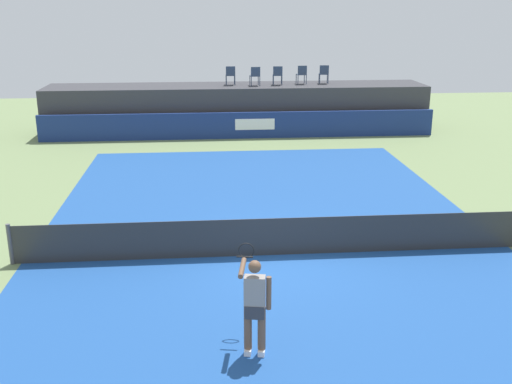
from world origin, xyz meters
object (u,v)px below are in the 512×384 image
at_px(spectator_chair_far_left, 230,75).
at_px(tennis_player, 255,303).
at_px(spectator_chair_left, 255,75).
at_px(spectator_chair_center, 278,75).
at_px(spectator_chair_far_right, 324,73).
at_px(spectator_chair_right, 302,74).
at_px(net_post_near, 10,244).

relative_size(spectator_chair_far_left, tennis_player, 0.50).
distance_m(spectator_chair_left, spectator_chair_center, 1.11).
distance_m(spectator_chair_center, spectator_chair_far_right, 2.31).
bearing_deg(spectator_chair_right, tennis_player, -101.28).
xyz_separation_m(spectator_chair_far_left, tennis_player, (-0.49, -19.57, -1.73)).
height_order(spectator_chair_left, tennis_player, spectator_chair_left).
bearing_deg(tennis_player, spectator_chair_far_left, 88.56).
bearing_deg(spectator_chair_center, net_post_near, -118.21).
height_order(spectator_chair_right, spectator_chair_far_right, same).
bearing_deg(net_post_near, tennis_player, -38.30).
distance_m(spectator_chair_far_left, spectator_chair_right, 3.42).
relative_size(spectator_chair_center, tennis_player, 0.50).
relative_size(spectator_chair_left, net_post_near, 0.89).
height_order(spectator_chair_center, tennis_player, spectator_chair_center).
bearing_deg(tennis_player, spectator_chair_center, 82.01).
xyz_separation_m(spectator_chair_left, net_post_near, (-7.03, -14.95, -2.19)).
distance_m(spectator_chair_center, net_post_near, 17.32).
bearing_deg(spectator_chair_far_left, tennis_player, -91.44).
bearing_deg(net_post_near, spectator_chair_far_left, 68.96).
bearing_deg(spectator_chair_right, net_post_near, -121.21).
distance_m(spectator_chair_center, tennis_player, 19.67).
height_order(spectator_chair_far_left, spectator_chair_left, same).
distance_m(spectator_chair_left, net_post_near, 16.66).
bearing_deg(spectator_chair_center, spectator_chair_far_left, 175.57).
xyz_separation_m(net_post_near, tennis_player, (5.40, -4.26, 0.46)).
xyz_separation_m(spectator_chair_far_right, net_post_near, (-10.40, -15.45, -2.19)).
height_order(spectator_chair_right, tennis_player, spectator_chair_right).
distance_m(spectator_chair_far_left, spectator_chair_far_right, 4.52).
relative_size(spectator_chair_right, net_post_near, 0.89).
relative_size(net_post_near, tennis_player, 0.56).
bearing_deg(spectator_chair_left, spectator_chair_far_left, 162.28).
height_order(spectator_chair_far_left, spectator_chair_far_right, same).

